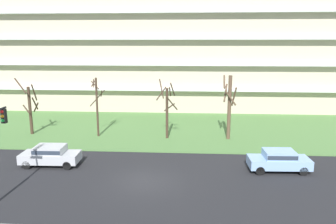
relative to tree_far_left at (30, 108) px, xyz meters
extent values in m
plane|color=#232326|center=(13.17, -10.79, -2.83)|extent=(160.00, 160.00, 0.00)
cube|color=#547F42|center=(13.17, 3.21, -2.79)|extent=(80.00, 16.00, 0.08)
cube|color=beige|center=(13.17, 17.70, 5.31)|extent=(52.61, 12.99, 16.30)
cube|color=silver|center=(13.17, 10.76, 0.43)|extent=(50.51, 0.90, 0.24)
cube|color=silver|center=(13.17, 10.76, 3.68)|extent=(50.51, 0.90, 0.24)
cube|color=silver|center=(13.17, 10.76, 6.94)|extent=(50.51, 0.90, 0.24)
cube|color=silver|center=(13.17, 10.76, 10.20)|extent=(50.51, 0.90, 0.24)
cylinder|color=#423023|center=(-0.05, 0.03, -0.36)|extent=(0.30, 0.30, 4.96)
cylinder|color=#423023|center=(-0.24, -0.36, -0.09)|extent=(0.92, 0.54, 0.87)
cylinder|color=#423023|center=(0.38, 0.48, -0.04)|extent=(1.05, 1.02, 1.16)
cylinder|color=#423023|center=(0.49, 0.10, 1.54)|extent=(0.29, 1.22, 1.82)
cylinder|color=#423023|center=(0.50, 0.07, 0.41)|extent=(0.23, 1.22, 1.46)
cylinder|color=#423023|center=(-0.46, -0.69, 2.32)|extent=(1.59, 0.97, 1.45)
cylinder|color=#423023|center=(6.99, -0.30, 0.14)|extent=(0.21, 0.21, 5.95)
cylinder|color=#423023|center=(6.99, -0.67, 2.44)|extent=(0.81, 0.10, 0.86)
cylinder|color=#423023|center=(7.43, -0.12, 1.53)|extent=(0.47, 0.97, 0.78)
cylinder|color=#423023|center=(6.69, -0.19, 2.56)|extent=(0.34, 0.69, 0.64)
cylinder|color=#423023|center=(6.75, -0.36, 2.60)|extent=(0.21, 0.57, 0.79)
cylinder|color=#423023|center=(6.85, 0.42, 0.99)|extent=(1.54, 0.39, 1.67)
cylinder|color=#423023|center=(13.95, -0.57, -0.32)|extent=(0.26, 0.26, 5.03)
cylinder|color=#423023|center=(14.24, -0.61, 1.86)|extent=(0.21, 0.70, 0.96)
cylinder|color=#423023|center=(13.44, -0.79, 2.18)|extent=(0.59, 1.16, 1.77)
cylinder|color=#423023|center=(14.15, -0.05, 0.23)|extent=(1.13, 0.54, 0.92)
cylinder|color=#423023|center=(13.36, -0.17, 1.61)|extent=(0.94, 1.29, 1.19)
cylinder|color=#423023|center=(14.49, -0.73, 2.11)|extent=(0.46, 1.20, 1.40)
cylinder|color=#423023|center=(14.46, -1.03, 0.80)|extent=(1.08, 1.17, 1.48)
cylinder|color=brown|center=(19.94, -0.46, 0.30)|extent=(0.35, 0.35, 6.27)
cylinder|color=brown|center=(20.36, -0.34, 1.39)|extent=(0.42, 1.03, 1.92)
cylinder|color=brown|center=(19.54, -0.32, 1.75)|extent=(0.47, 0.98, 1.67)
cylinder|color=brown|center=(19.94, -0.98, 1.39)|extent=(1.16, 0.16, 1.49)
cylinder|color=brown|center=(19.38, -0.42, 2.83)|extent=(0.23, 1.24, 1.20)
cylinder|color=brown|center=(19.59, -0.44, 2.05)|extent=(0.19, 0.82, 0.80)
cube|color=#8CB2E0|center=(22.71, -8.29, -2.16)|extent=(4.46, 1.96, 0.70)
cube|color=#8CB2E0|center=(22.71, -8.29, -1.54)|extent=(2.26, 1.73, 0.55)
cube|color=#2D3847|center=(22.71, -8.29, -1.54)|extent=(2.22, 1.77, 0.30)
cylinder|color=black|center=(21.20, -9.14, -2.51)|extent=(0.65, 0.24, 0.64)
cylinder|color=black|center=(21.14, -7.56, -2.51)|extent=(0.65, 0.24, 0.64)
cylinder|color=black|center=(24.28, -9.03, -2.51)|extent=(0.65, 0.24, 0.64)
cylinder|color=black|center=(24.22, -7.45, -2.51)|extent=(0.65, 0.24, 0.64)
cube|color=#B7BABF|center=(5.49, -8.29, -2.16)|extent=(4.45, 1.92, 0.70)
cube|color=#B7BABF|center=(5.49, -8.29, -1.54)|extent=(2.24, 1.72, 0.55)
cube|color=#2D3847|center=(5.49, -8.29, -1.54)|extent=(2.20, 1.75, 0.30)
cylinder|color=black|center=(3.97, -9.13, -2.51)|extent=(0.65, 0.24, 0.64)
cylinder|color=black|center=(3.93, -7.55, -2.51)|extent=(0.65, 0.24, 0.64)
cylinder|color=black|center=(7.05, -9.04, -2.51)|extent=(0.65, 0.24, 0.64)
cylinder|color=black|center=(7.01, -7.46, -2.51)|extent=(0.65, 0.24, 0.64)
cube|color=black|center=(4.61, -12.45, 2.01)|extent=(0.28, 0.28, 0.90)
sphere|color=red|center=(4.61, -12.60, 2.31)|extent=(0.20, 0.20, 0.20)
sphere|color=#F2A519|center=(4.61, -12.60, 2.03)|extent=(0.20, 0.20, 0.20)
sphere|color=green|center=(4.61, -12.60, 1.75)|extent=(0.20, 0.20, 0.20)
camera|label=1|loc=(16.04, -31.45, 6.45)|focal=34.88mm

